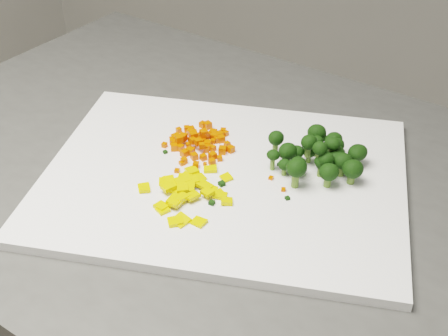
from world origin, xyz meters
The scene contains 135 objects.
cutting_board centered at (-0.24, 0.44, 0.91)m, with size 0.49×0.38×0.01m, color white.
carrot_pile centered at (-0.31, 0.48, 0.93)m, with size 0.11×0.11×0.03m, color #E54202, non-canonical shape.
pepper_pile centered at (-0.26, 0.37, 0.92)m, with size 0.13×0.13×0.02m, color yellow, non-canonical shape.
broccoli_pile centered at (-0.14, 0.51, 0.94)m, with size 0.13×0.13×0.06m, color black, non-canonical shape.
carrot_cube_0 centered at (-0.28, 0.43, 0.92)m, with size 0.01×0.01×0.01m, color #E54202.
carrot_cube_1 centered at (-0.29, 0.48, 0.92)m, with size 0.01×0.01×0.01m, color #E54202.
carrot_cube_2 centered at (-0.30, 0.49, 0.93)m, with size 0.01×0.01×0.01m, color #E54202.
carrot_cube_3 centered at (-0.34, 0.47, 0.92)m, with size 0.01×0.01×0.01m, color #E54202.
carrot_cube_4 centered at (-0.33, 0.51, 0.92)m, with size 0.01×0.01×0.01m, color #E54202.
carrot_cube_5 centered at (-0.32, 0.53, 0.92)m, with size 0.01×0.01×0.01m, color #E54202.
carrot_cube_6 centered at (-0.26, 0.46, 0.92)m, with size 0.01×0.01×0.01m, color #E54202.
carrot_cube_7 centered at (-0.29, 0.51, 0.92)m, with size 0.01×0.01×0.01m, color #E54202.
carrot_cube_8 centered at (-0.32, 0.49, 0.92)m, with size 0.01×0.01×0.01m, color #E54202.
carrot_cube_9 centered at (-0.30, 0.49, 0.92)m, with size 0.01×0.01×0.01m, color #E54202.
carrot_cube_10 centered at (-0.33, 0.51, 0.92)m, with size 0.01×0.01×0.01m, color #E54202.
carrot_cube_11 centered at (-0.31, 0.50, 0.92)m, with size 0.01×0.01×0.01m, color #E54202.
carrot_cube_12 centered at (-0.35, 0.45, 0.92)m, with size 0.01×0.01×0.01m, color #E54202.
carrot_cube_13 centered at (-0.31, 0.49, 0.92)m, with size 0.01×0.01×0.01m, color #E54202.
carrot_cube_14 centered at (-0.32, 0.46, 0.92)m, with size 0.01×0.01×0.01m, color #E54202.
carrot_cube_15 centered at (-0.28, 0.48, 0.92)m, with size 0.01×0.01×0.01m, color #E54202.
carrot_cube_16 centered at (-0.30, 0.47, 0.93)m, with size 0.01×0.01×0.01m, color #E54202.
carrot_cube_17 centered at (-0.34, 0.47, 0.92)m, with size 0.01×0.01×0.01m, color #E54202.
carrot_cube_18 centered at (-0.27, 0.50, 0.92)m, with size 0.01×0.01×0.01m, color #E54202.
carrot_cube_19 centered at (-0.32, 0.53, 0.92)m, with size 0.01×0.01×0.01m, color #E54202.
carrot_cube_20 centered at (-0.25, 0.49, 0.92)m, with size 0.01×0.01×0.01m, color #E54202.
carrot_cube_21 centered at (-0.28, 0.45, 0.92)m, with size 0.01×0.01×0.01m, color #E54202.
carrot_cube_22 centered at (-0.32, 0.49, 0.93)m, with size 0.01×0.01×0.01m, color #E54202.
carrot_cube_23 centered at (-0.28, 0.50, 0.92)m, with size 0.01×0.01×0.01m, color #E54202.
carrot_cube_24 centered at (-0.29, 0.53, 0.92)m, with size 0.01×0.01×0.01m, color #E54202.
carrot_cube_25 centered at (-0.31, 0.48, 0.93)m, with size 0.01×0.01×0.01m, color #E54202.
carrot_cube_26 centered at (-0.35, 0.50, 0.92)m, with size 0.01×0.01×0.01m, color #E54202.
carrot_cube_27 centered at (-0.34, 0.51, 0.92)m, with size 0.01×0.01×0.01m, color #E54202.
carrot_cube_28 centered at (-0.26, 0.48, 0.92)m, with size 0.01×0.01×0.01m, color #E54202.
carrot_cube_29 centered at (-0.33, 0.45, 0.92)m, with size 0.01×0.01×0.01m, color #E54202.
carrot_cube_30 centered at (-0.31, 0.47, 0.93)m, with size 0.01×0.01×0.01m, color #E54202.
carrot_cube_31 centered at (-0.28, 0.51, 0.92)m, with size 0.01×0.01×0.01m, color #E54202.
carrot_cube_32 centered at (-0.29, 0.47, 0.93)m, with size 0.01×0.01×0.01m, color #E54202.
carrot_cube_33 centered at (-0.33, 0.47, 0.93)m, with size 0.01×0.01×0.01m, color #E54202.
carrot_cube_34 centered at (-0.27, 0.46, 0.92)m, with size 0.01×0.01×0.01m, color #E54202.
carrot_cube_35 centered at (-0.28, 0.47, 0.92)m, with size 0.01×0.01×0.01m, color #E54202.
carrot_cube_36 centered at (-0.31, 0.49, 0.92)m, with size 0.01×0.01×0.01m, color #E54202.
carrot_cube_37 centered at (-0.29, 0.48, 0.92)m, with size 0.01×0.01×0.01m, color #E54202.
carrot_cube_38 centered at (-0.26, 0.45, 0.92)m, with size 0.01×0.01×0.01m, color #E54202.
carrot_cube_39 centered at (-0.31, 0.45, 0.92)m, with size 0.01×0.01×0.01m, color #E54202.
carrot_cube_40 centered at (-0.30, 0.52, 0.92)m, with size 0.01×0.01×0.01m, color #E54202.
carrot_cube_41 centered at (-0.30, 0.51, 0.92)m, with size 0.01×0.01×0.01m, color #E54202.
carrot_cube_42 centered at (-0.31, 0.49, 0.92)m, with size 0.01×0.01×0.01m, color #E54202.
carrot_cube_43 centered at (-0.34, 0.47, 0.92)m, with size 0.01×0.01×0.01m, color #E54202.
carrot_cube_44 centered at (-0.29, 0.50, 0.92)m, with size 0.01×0.01×0.01m, color #E54202.
carrot_cube_45 centered at (-0.34, 0.48, 0.92)m, with size 0.01×0.01×0.01m, color #E54202.
carrot_cube_46 centered at (-0.30, 0.43, 0.92)m, with size 0.01×0.01×0.01m, color #E54202.
carrot_cube_47 centered at (-0.31, 0.50, 0.92)m, with size 0.01×0.01×0.01m, color #E54202.
carrot_cube_48 centered at (-0.33, 0.50, 0.92)m, with size 0.01×0.01×0.01m, color #E54202.
carrot_cube_49 centered at (-0.33, 0.48, 0.92)m, with size 0.01×0.01×0.01m, color #E54202.
carrot_cube_50 centered at (-0.30, 0.49, 0.93)m, with size 0.01×0.01×0.01m, color #E54202.
carrot_cube_51 centered at (-0.29, 0.51, 0.92)m, with size 0.01×0.01×0.01m, color #E54202.
carrot_cube_52 centered at (-0.34, 0.48, 0.92)m, with size 0.01×0.01×0.01m, color #E54202.
carrot_cube_53 centered at (-0.29, 0.49, 0.92)m, with size 0.01×0.01×0.01m, color #E54202.
carrot_cube_54 centered at (-0.29, 0.45, 0.92)m, with size 0.01×0.01×0.01m, color #E54202.
carrot_cube_55 centered at (-0.28, 0.53, 0.92)m, with size 0.01×0.01×0.01m, color #E54202.
carrot_cube_56 centered at (-0.31, 0.47, 0.92)m, with size 0.01×0.01×0.01m, color #E54202.
carrot_cube_57 centered at (-0.31, 0.46, 0.92)m, with size 0.01×0.01×0.01m, color #E54202.
carrot_cube_58 centered at (-0.30, 0.46, 0.92)m, with size 0.01×0.01×0.01m, color #E54202.
pepper_chunk_0 centered at (-0.28, 0.40, 0.91)m, with size 0.02×0.01×0.00m, color yellow.
pepper_chunk_1 centered at (-0.28, 0.42, 0.92)m, with size 0.02×0.02×0.01m, color yellow.
pepper_chunk_2 centered at (-0.22, 0.39, 0.92)m, with size 0.02×0.02×0.00m, color yellow.
pepper_chunk_3 centered at (-0.27, 0.33, 0.92)m, with size 0.02×0.01×0.01m, color yellow.
pepper_chunk_4 centered at (-0.24, 0.37, 0.92)m, with size 0.01×0.02×0.00m, color yellow.
pepper_chunk_5 centered at (-0.27, 0.39, 0.92)m, with size 0.02×0.02×0.00m, color yellow.
pepper_chunk_6 centered at (-0.24, 0.40, 0.92)m, with size 0.02×0.01×0.00m, color yellow.
pepper_chunk_7 centered at (-0.26, 0.38, 0.92)m, with size 0.02×0.02×0.00m, color yellow.
pepper_chunk_8 centered at (-0.26, 0.40, 0.92)m, with size 0.02×0.02×0.00m, color yellow.
pepper_chunk_9 centered at (-0.29, 0.39, 0.92)m, with size 0.02×0.02×0.00m, color yellow.
pepper_chunk_10 centered at (-0.23, 0.39, 0.92)m, with size 0.02×0.02×0.01m, color yellow.
pepper_chunk_11 centered at (-0.20, 0.38, 0.92)m, with size 0.02×0.01×0.00m, color yellow.
pepper_chunk_12 centered at (-0.23, 0.43, 0.92)m, with size 0.01×0.01×0.00m, color yellow.
pepper_chunk_13 centered at (-0.28, 0.37, 0.92)m, with size 0.02×0.01×0.01m, color yellow.
pepper_chunk_14 centered at (-0.25, 0.35, 0.92)m, with size 0.02×0.01×0.00m, color yellow.
pepper_chunk_15 centered at (-0.26, 0.35, 0.92)m, with size 0.02×0.02×0.00m, color yellow.
pepper_chunk_16 centered at (-0.26, 0.44, 0.92)m, with size 0.02×0.01×0.00m, color yellow.
pepper_chunk_17 centered at (-0.26, 0.35, 0.92)m, with size 0.02×0.01×0.00m, color yellow.
pepper_chunk_18 centered at (-0.28, 0.37, 0.92)m, with size 0.02×0.02×0.01m, color yellow.
pepper_chunk_19 centered at (-0.21, 0.33, 0.91)m, with size 0.02×0.02×0.00m, color yellow.
pepper_chunk_20 centered at (-0.22, 0.39, 0.92)m, with size 0.02×0.01×0.00m, color yellow.
pepper_chunk_21 centered at (-0.24, 0.32, 0.92)m, with size 0.02×0.02×0.01m, color yellow.
pepper_chunk_22 centered at (-0.26, 0.40, 0.92)m, with size 0.01×0.02×0.01m, color yellow.
pepper_chunk_23 centered at (-0.26, 0.41, 0.91)m, with size 0.02×0.02×0.00m, color yellow.
pepper_chunk_24 centered at (-0.31, 0.36, 0.92)m, with size 0.02×0.01×0.00m, color yellow.
pepper_chunk_25 centered at (-0.30, 0.38, 0.92)m, with size 0.02×0.02×0.00m, color yellow.
pepper_chunk_26 centered at (-0.23, 0.38, 0.92)m, with size 0.02×0.01×0.00m, color yellow.
pepper_chunk_27 centered at (-0.23, 0.32, 0.92)m, with size 0.02×0.02×0.00m, color yellow.
pepper_chunk_28 centered at (-0.28, 0.40, 0.92)m, with size 0.01×0.01×0.01m, color yellow.
pepper_chunk_29 centered at (-0.31, 0.36, 0.92)m, with size 0.02×0.02×0.00m, color yellow.
pepper_chunk_30 centered at (-0.26, 0.33, 0.92)m, with size 0.02×0.02×0.00m, color yellow.
pepper_chunk_31 centered at (-0.26, 0.35, 0.92)m, with size 0.02×0.01×0.00m, color yellow.
pepper_chunk_32 centered at (-0.26, 0.37, 0.92)m, with size 0.02×0.02×0.00m, color yellow.
pepper_chunk_33 centered at (-0.26, 0.35, 0.92)m, with size 0.02×0.02×0.01m, color yellow.
pepper_chunk_34 centered at (-0.25, 0.36, 0.92)m, with size 0.02×0.02×0.00m, color yellow.
broccoli_floret_0 centered at (-0.12, 0.55, 0.93)m, with size 0.03×0.03×0.04m, color black, non-canonical shape.
broccoli_floret_1 centered at (-0.08, 0.55, 0.93)m, with size 0.04×0.04×0.03m, color black, non-canonical shape.
broccoli_floret_2 centered at (-0.08, 0.50, 0.93)m, with size 0.04×0.04×0.03m, color black, non-canonical shape.
broccoli_floret_3 centered at (-0.12, 0.54, 0.93)m, with size 0.03×0.03×0.03m, color black, non-canonical shape.
broccoli_floret_4 centered at (-0.11, 0.52, 0.95)m, with size 0.03×0.03×0.03m, color black, non-canonical shape.
broccoli_floret_5 centered at (-0.10, 0.48, 0.93)m, with size 0.04×0.04×0.03m, color black, non-canonical shape.
broccoli_floret_6 centered at (-0.16, 0.48, 0.93)m, with size 0.02×0.02×0.02m, color black, non-canonical shape.
broccoli_floret_7 centered at (-0.14, 0.54, 0.93)m, with size 0.02×0.02×0.03m, color black, non-canonical shape.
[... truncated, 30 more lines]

